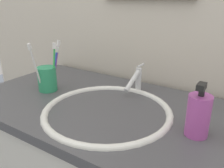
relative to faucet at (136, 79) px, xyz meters
name	(u,v)px	position (x,y,z in m)	size (l,w,h in m)	color
sink_basin	(107,123)	(0.00, -0.21, -0.10)	(0.44, 0.44, 0.12)	white
faucet	(136,79)	(0.00, 0.00, 0.00)	(0.02, 0.15, 0.11)	silver
toothbrush_cup	(47,79)	(-0.31, -0.18, 0.00)	(0.08, 0.08, 0.10)	#2D9966
toothbrush_green	(54,64)	(-0.28, -0.17, 0.06)	(0.03, 0.03, 0.19)	green
toothbrush_purple	(56,61)	(-0.31, -0.13, 0.06)	(0.02, 0.06, 0.19)	purple
toothbrush_white	(35,66)	(-0.31, -0.24, 0.06)	(0.02, 0.06, 0.20)	white
toothbrush_blue	(55,65)	(-0.29, -0.15, 0.05)	(0.03, 0.05, 0.17)	blue
soap_dispenser	(198,115)	(0.29, -0.19, 0.01)	(0.06, 0.06, 0.16)	#B24CA5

